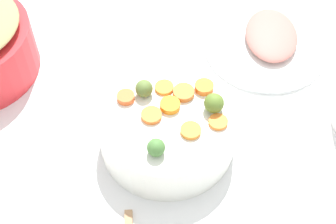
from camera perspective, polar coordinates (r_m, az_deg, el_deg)
tabletop at (r=0.93m, az=-0.62°, el=-4.42°), size 2.40×2.40×0.02m
serving_bowl_carrots at (r=0.89m, az=0.00°, el=-2.05°), size 0.25×0.25×0.09m
carrot_slice_0 at (r=0.85m, az=5.81°, el=-1.15°), size 0.04×0.04×0.01m
carrot_slice_1 at (r=0.88m, az=1.82°, el=2.25°), size 0.04×0.04×0.01m
carrot_slice_2 at (r=0.83m, az=2.63°, el=-2.16°), size 0.04×0.04×0.01m
carrot_slice_3 at (r=0.85m, az=-1.92°, el=-0.39°), size 0.05×0.05×0.01m
carrot_slice_4 at (r=0.89m, az=-0.44°, el=2.84°), size 0.04×0.04×0.01m
carrot_slice_5 at (r=0.88m, az=-4.88°, el=1.72°), size 0.04×0.04×0.01m
carrot_slice_6 at (r=0.89m, az=4.19°, el=2.88°), size 0.05×0.05×0.01m
carrot_slice_7 at (r=0.86m, az=0.24°, el=0.79°), size 0.05×0.05×0.01m
brussels_sprout_0 at (r=0.85m, az=5.33°, el=1.03°), size 0.04×0.04×0.04m
brussels_sprout_1 at (r=0.80m, az=-1.39°, el=-4.12°), size 0.03×0.03×0.03m
brussels_sprout_2 at (r=0.87m, az=-2.78°, el=2.73°), size 0.03×0.03×0.03m
ham_plate at (r=1.10m, az=11.05°, el=7.46°), size 0.26×0.26×0.01m
ham_slice_main at (r=1.10m, az=11.85°, el=8.69°), size 0.20×0.19×0.03m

